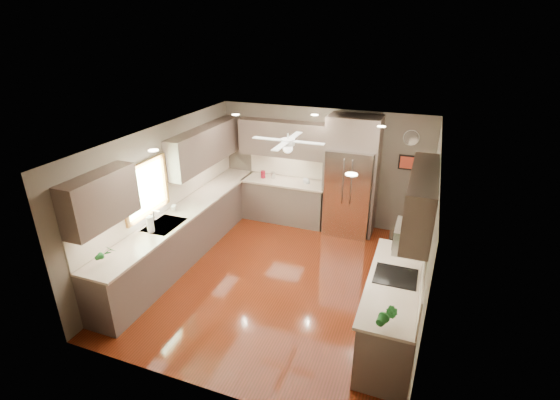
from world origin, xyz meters
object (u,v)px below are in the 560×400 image
Objects in this scene: soap_bottle at (174,207)px; stool at (400,247)px; potted_plant_right at (387,317)px; microwave at (411,238)px; canister_b at (273,175)px; canister_a at (263,174)px; refrigerator at (351,179)px; potted_plant_left at (106,253)px; bowl at (306,182)px; paper_towel at (150,224)px.

soap_bottle is 0.35× the size of stool.
microwave reaches higher than potted_plant_right.
canister_a is at bearing -168.60° from canister_b.
refrigerator is 4.45× the size of microwave.
potted_plant_left is 3.87m from potted_plant_right.
stool is (2.09, -0.78, -0.73)m from bowl.
refrigerator is (0.95, -0.04, 0.22)m from bowl.
canister_a is 0.53× the size of potted_plant_right.
soap_bottle is 0.60× the size of paper_towel.
paper_towel is at bearing -176.54° from microwave.
canister_a is at bearing 140.06° from microwave.
potted_plant_left is 4.20m from microwave.
canister_b is (0.22, 0.04, -0.01)m from canister_a.
canister_a is 0.33× the size of stool.
potted_plant_left is 4.35m from bowl.
canister_b is at bearing 177.85° from bowl.
potted_plant_left is 0.61× the size of microwave.
soap_bottle reaches higher than stool.
soap_bottle is at bearing -111.03° from canister_a.
bowl is (0.99, 0.02, -0.06)m from canister_a.
canister_a is at bearing -179.11° from bowl.
potted_plant_left reaches higher than soap_bottle.
potted_plant_right reaches higher than paper_towel.
bowl is 0.67× the size of paper_towel.
paper_towel is at bearing -103.86° from canister_a.
canister_a is 0.29× the size of microwave.
potted_plant_left is at bearing -89.48° from paper_towel.
potted_plant_left reaches higher than potted_plant_right.
potted_plant_right reaches higher than canister_a.
paper_towel is (-3.88, 0.98, -0.01)m from potted_plant_right.
bowl is (1.71, 4.00, -0.14)m from potted_plant_left.
paper_towel is (-0.01, 1.01, -0.03)m from potted_plant_left.
potted_plant_right is 4.53m from bowl.
microwave is 1.95× the size of paper_towel.
stool is at bearing -32.88° from refrigerator.
bowl is (1.82, 2.18, -0.06)m from soap_bottle.
canister_a is 0.07× the size of refrigerator.
canister_b is 0.50× the size of potted_plant_right.
stool is at bearing 40.17° from potted_plant_left.
canister_b is 0.31× the size of stool.
bowl is at bearing 159.52° from stool.
stool is (3.08, -0.77, -0.78)m from canister_a.
canister_b is 3.17m from paper_towel.
potted_plant_left is (-0.95, -4.03, 0.10)m from canister_b.
microwave reaches higher than canister_a.
bowl is 3.61m from microwave.
potted_plant_right is 4.01m from paper_towel.
soap_bottle is (-0.83, -2.17, 0.00)m from canister_a.
stool is (2.86, -0.81, -0.77)m from canister_b.
bowl is at bearing 129.61° from microwave.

